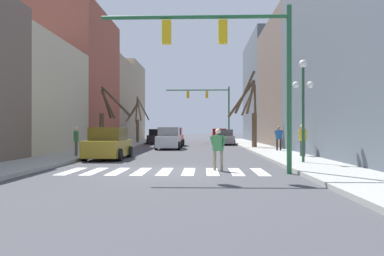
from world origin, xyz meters
The scene contains 22 objects.
ground_plane centered at (0.00, 0.00, 0.00)m, with size 240.00×240.00×0.00m, color #424247.
sidewalk_left centered at (-6.20, 0.00, 0.07)m, with size 2.77×90.00×0.15m.
sidewalk_right centered at (6.20, 0.00, 0.07)m, with size 2.77×90.00×0.15m.
building_row_left centered at (-10.58, 20.70, 5.05)m, with size 6.00×49.75×12.42m.
building_row_right centered at (10.58, 19.77, 6.17)m, with size 6.00×49.62×13.60m.
crosswalk_stripes centered at (0.00, 0.07, 0.00)m, with size 7.65×2.60×0.01m.
traffic_signal_near centered at (2.55, -0.52, 4.44)m, with size 6.93×0.28×6.10m.
traffic_signal_far centered at (2.37, 31.08, 4.96)m, with size 7.70×0.28×6.79m.
street_lamp_right_corner centered at (5.91, 2.66, 3.37)m, with size 0.95×0.36×4.56m.
car_driving_toward_lane centered at (3.59, 35.59, 0.80)m, with size 2.20×4.32×1.72m.
car_parked_left_far centered at (-3.68, 5.97, 0.80)m, with size 2.03×4.17×1.72m.
car_at_intersection centered at (-1.44, 22.51, 0.83)m, with size 1.98×4.21×1.79m.
car_parked_right_near centered at (-1.35, 16.66, 0.83)m, with size 2.00×4.83×1.79m.
car_driving_away_lane centered at (3.65, 25.30, 0.76)m, with size 2.09×4.89×1.61m.
car_parked_right_mid centered at (-3.65, 27.88, 0.77)m, with size 2.08×4.82×1.65m.
pedestrian_on_right_sidewalk centered at (2.04, 0.46, 0.97)m, with size 0.68×0.35×1.64m.
pedestrian_crossing_street centered at (6.73, 12.07, 1.14)m, with size 0.70×0.35×1.67m.
pedestrian_near_right_corner centered at (6.96, 6.74, 1.18)m, with size 0.63×0.55×1.74m.
pedestrian_waiting_at_curb centered at (-5.61, 6.46, 1.11)m, with size 0.27×0.70×1.62m.
street_tree_left_near centered at (-6.17, 14.85, 2.43)m, with size 2.46×1.39×4.85m.
street_tree_right_far centered at (-6.13, 28.58, 2.65)m, with size 2.57×2.59×5.30m.
street_tree_right_mid centered at (5.39, 17.42, 3.21)m, with size 2.68×2.63×6.41m.
Camera 1 is at (1.45, -14.12, 1.60)m, focal length 35.00 mm.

